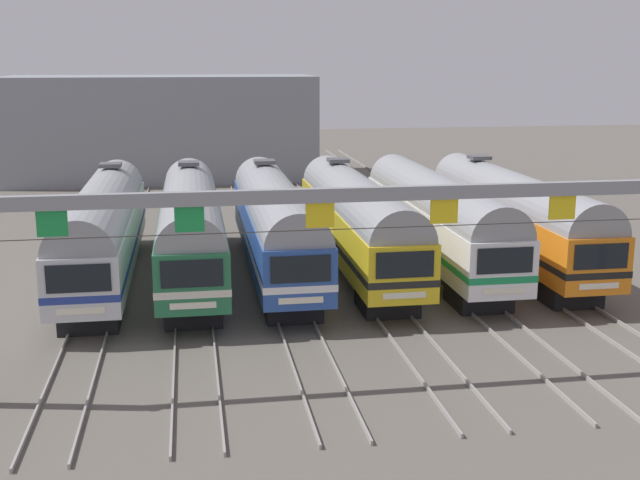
# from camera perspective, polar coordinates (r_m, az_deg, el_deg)

# --- Properties ---
(ground_plane) EXTENTS (160.00, 160.00, 0.00)m
(ground_plane) POSITION_cam_1_polar(r_m,az_deg,el_deg) (39.55, -0.27, -2.40)
(ground_plane) COLOR #5B564F
(track_bed) EXTENTS (21.63, 70.00, 0.15)m
(track_bed) POSITION_cam_1_polar(r_m,az_deg,el_deg) (55.97, -2.99, 2.21)
(track_bed) COLOR gray
(track_bed) RESTS_ON ground
(commuter_train_silver) EXTENTS (2.88, 18.06, 5.05)m
(commuter_train_silver) POSITION_cam_1_polar(r_m,az_deg,el_deg) (38.69, -15.16, 0.89)
(commuter_train_silver) COLOR silver
(commuter_train_silver) RESTS_ON ground
(commuter_train_green) EXTENTS (2.88, 18.06, 5.05)m
(commuter_train_green) POSITION_cam_1_polar(r_m,az_deg,el_deg) (38.47, -9.19, 1.11)
(commuter_train_green) COLOR #236B42
(commuter_train_green) RESTS_ON ground
(commuter_train_blue) EXTENTS (2.88, 18.06, 5.05)m
(commuter_train_blue) POSITION_cam_1_polar(r_m,az_deg,el_deg) (38.67, -3.22, 1.32)
(commuter_train_blue) COLOR #284C9E
(commuter_train_blue) RESTS_ON ground
(commuter_train_yellow) EXTENTS (2.88, 18.06, 5.05)m
(commuter_train_yellow) POSITION_cam_1_polar(r_m,az_deg,el_deg) (39.29, 2.63, 1.51)
(commuter_train_yellow) COLOR gold
(commuter_train_yellow) RESTS_ON ground
(commuter_train_white) EXTENTS (2.88, 18.06, 4.77)m
(commuter_train_white) POSITION_cam_1_polar(r_m,az_deg,el_deg) (40.29, 8.24, 1.67)
(commuter_train_white) COLOR white
(commuter_train_white) RESTS_ON ground
(commuter_train_orange) EXTENTS (2.88, 18.06, 5.05)m
(commuter_train_orange) POSITION_cam_1_polar(r_m,az_deg,el_deg) (41.67, 13.53, 1.82)
(commuter_train_orange) COLOR orange
(commuter_train_orange) RESTS_ON ground
(catenary_gantry) EXTENTS (25.37, 0.44, 6.97)m
(catenary_gantry) POSITION_cam_1_polar(r_m,az_deg,el_deg) (25.42, 4.48, 1.29)
(catenary_gantry) COLOR gray
(catenary_gantry) RESTS_ON ground
(maintenance_building) EXTENTS (26.20, 10.00, 8.86)m
(maintenance_building) POSITION_cam_1_polar(r_m,az_deg,el_deg) (71.66, -11.18, 7.85)
(maintenance_building) COLOR gray
(maintenance_building) RESTS_ON ground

